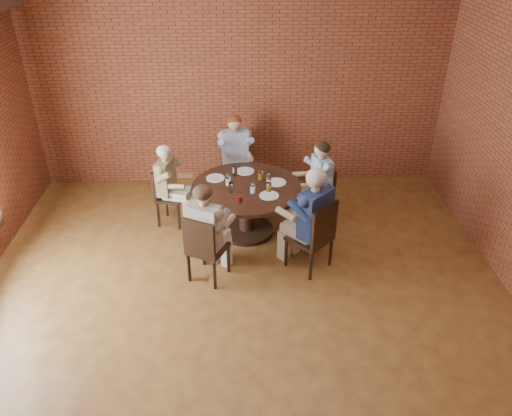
{
  "coord_description": "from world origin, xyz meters",
  "views": [
    {
      "loc": [
        -0.01,
        -4.15,
        4.03
      ],
      "look_at": [
        0.18,
        1.0,
        0.92
      ],
      "focal_mm": 35.0,
      "sensor_mm": 36.0,
      "label": 1
    }
  ],
  "objects_px": {
    "dining_table": "(247,200)",
    "chair_c": "(166,193)",
    "diner_b": "(235,157)",
    "diner_d": "(207,233)",
    "chair_e": "(316,235)",
    "chair_b": "(235,163)",
    "smartphone": "(270,195)",
    "diner_c": "(170,186)",
    "chair_a": "(322,192)",
    "diner_e": "(311,219)",
    "diner_a": "(317,184)",
    "chair_d": "(204,247)"
  },
  "relations": [
    {
      "from": "chair_c",
      "to": "smartphone",
      "type": "relative_size",
      "value": 6.79
    },
    {
      "from": "dining_table",
      "to": "diner_c",
      "type": "height_order",
      "value": "diner_c"
    },
    {
      "from": "chair_b",
      "to": "chair_d",
      "type": "relative_size",
      "value": 1.0
    },
    {
      "from": "diner_d",
      "to": "chair_e",
      "type": "distance_m",
      "value": 1.36
    },
    {
      "from": "chair_b",
      "to": "chair_d",
      "type": "bearing_deg",
      "value": -107.05
    },
    {
      "from": "diner_b",
      "to": "chair_d",
      "type": "relative_size",
      "value": 1.43
    },
    {
      "from": "chair_b",
      "to": "smartphone",
      "type": "bearing_deg",
      "value": -80.24
    },
    {
      "from": "diner_d",
      "to": "dining_table",
      "type": "bearing_deg",
      "value": -90.0
    },
    {
      "from": "diner_c",
      "to": "chair_d",
      "type": "distance_m",
      "value": 1.48
    },
    {
      "from": "smartphone",
      "to": "diner_d",
      "type": "bearing_deg",
      "value": -139.63
    },
    {
      "from": "chair_d",
      "to": "smartphone",
      "type": "bearing_deg",
      "value": -109.83
    },
    {
      "from": "diner_b",
      "to": "diner_c",
      "type": "xyz_separation_m",
      "value": [
        -0.94,
        -0.83,
        -0.05
      ]
    },
    {
      "from": "diner_b",
      "to": "chair_e",
      "type": "relative_size",
      "value": 1.36
    },
    {
      "from": "chair_d",
      "to": "dining_table",
      "type": "bearing_deg",
      "value": -90.0
    },
    {
      "from": "diner_d",
      "to": "smartphone",
      "type": "height_order",
      "value": "diner_d"
    },
    {
      "from": "diner_b",
      "to": "chair_d",
      "type": "bearing_deg",
      "value": -107.7
    },
    {
      "from": "dining_table",
      "to": "diner_e",
      "type": "relative_size",
      "value": 1.07
    },
    {
      "from": "chair_e",
      "to": "diner_d",
      "type": "bearing_deg",
      "value": -39.13
    },
    {
      "from": "dining_table",
      "to": "chair_e",
      "type": "relative_size",
      "value": 1.54
    },
    {
      "from": "chair_c",
      "to": "diner_c",
      "type": "relative_size",
      "value": 0.72
    },
    {
      "from": "diner_d",
      "to": "chair_e",
      "type": "relative_size",
      "value": 1.35
    },
    {
      "from": "diner_a",
      "to": "chair_b",
      "type": "relative_size",
      "value": 1.36
    },
    {
      "from": "chair_b",
      "to": "chair_c",
      "type": "distance_m",
      "value": 1.34
    },
    {
      "from": "diner_a",
      "to": "diner_d",
      "type": "distance_m",
      "value": 1.95
    },
    {
      "from": "chair_d",
      "to": "smartphone",
      "type": "relative_size",
      "value": 7.21
    },
    {
      "from": "chair_c",
      "to": "diner_e",
      "type": "height_order",
      "value": "diner_e"
    },
    {
      "from": "dining_table",
      "to": "diner_a",
      "type": "xyz_separation_m",
      "value": [
        1.01,
        0.23,
        0.11
      ]
    },
    {
      "from": "diner_a",
      "to": "chair_b",
      "type": "height_order",
      "value": "diner_a"
    },
    {
      "from": "chair_b",
      "to": "diner_c",
      "type": "relative_size",
      "value": 0.76
    },
    {
      "from": "chair_c",
      "to": "chair_d",
      "type": "bearing_deg",
      "value": -140.47
    },
    {
      "from": "chair_a",
      "to": "diner_d",
      "type": "bearing_deg",
      "value": -64.85
    },
    {
      "from": "diner_c",
      "to": "diner_e",
      "type": "xyz_separation_m",
      "value": [
        1.87,
        -1.11,
        0.09
      ]
    },
    {
      "from": "diner_e",
      "to": "smartphone",
      "type": "relative_size",
      "value": 10.95
    },
    {
      "from": "chair_c",
      "to": "smartphone",
      "type": "height_order",
      "value": "chair_c"
    },
    {
      "from": "diner_a",
      "to": "smartphone",
      "type": "xyz_separation_m",
      "value": [
        -0.71,
        -0.5,
        0.11
      ]
    },
    {
      "from": "diner_c",
      "to": "diner_a",
      "type": "bearing_deg",
      "value": -76.61
    },
    {
      "from": "chair_d",
      "to": "smartphone",
      "type": "xyz_separation_m",
      "value": [
        0.84,
        0.8,
        0.25
      ]
    },
    {
      "from": "diner_b",
      "to": "diner_e",
      "type": "height_order",
      "value": "diner_e"
    },
    {
      "from": "chair_b",
      "to": "chair_d",
      "type": "distance_m",
      "value": 2.31
    },
    {
      "from": "dining_table",
      "to": "chair_c",
      "type": "bearing_deg",
      "value": 164.77
    },
    {
      "from": "chair_b",
      "to": "diner_e",
      "type": "distance_m",
      "value": 2.24
    },
    {
      "from": "dining_table",
      "to": "diner_b",
      "type": "distance_m",
      "value": 1.15
    },
    {
      "from": "diner_d",
      "to": "chair_b",
      "type": "bearing_deg",
      "value": -71.91
    },
    {
      "from": "dining_table",
      "to": "chair_d",
      "type": "bearing_deg",
      "value": -116.73
    },
    {
      "from": "chair_d",
      "to": "smartphone",
      "type": "distance_m",
      "value": 1.18
    },
    {
      "from": "dining_table",
      "to": "chair_a",
      "type": "relative_size",
      "value": 1.67
    },
    {
      "from": "diner_c",
      "to": "diner_d",
      "type": "xyz_separation_m",
      "value": [
        0.6,
        -1.29,
        0.05
      ]
    },
    {
      "from": "dining_table",
      "to": "diner_b",
      "type": "height_order",
      "value": "diner_b"
    },
    {
      "from": "dining_table",
      "to": "diner_b",
      "type": "relative_size",
      "value": 1.14
    },
    {
      "from": "diner_a",
      "to": "chair_e",
      "type": "bearing_deg",
      "value": -21.39
    }
  ]
}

